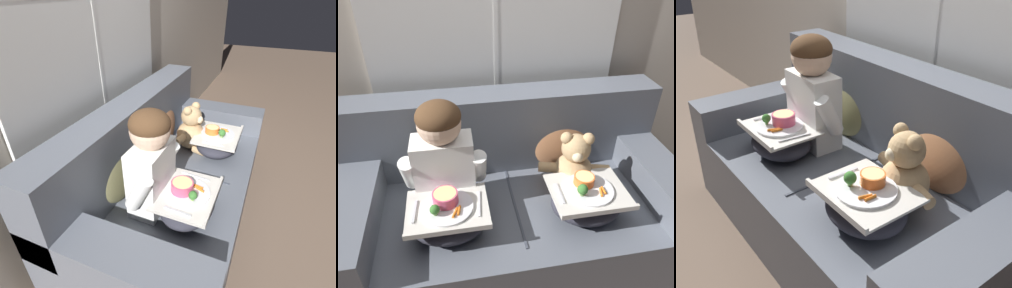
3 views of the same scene
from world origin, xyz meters
The scene contains 9 objects.
ground_plane centered at (0.00, 0.00, 0.00)m, with size 14.00×14.00×0.00m, color brown.
wall_back_with_window centered at (0.00, 0.59, 1.31)m, with size 8.00×0.08×2.60m.
couch centered at (0.00, 0.07, 0.32)m, with size 1.83×0.91×0.90m.
throw_pillow_behind_child centered at (-0.35, 0.27, 0.60)m, with size 0.38×0.18×0.39m.
throw_pillow_behind_teddy centered at (0.35, 0.27, 0.60)m, with size 0.39×0.19×0.40m.
child_figure centered at (-0.35, 0.04, 0.75)m, with size 0.43×0.21×0.60m.
teddy_bear centered at (0.35, 0.03, 0.57)m, with size 0.39×0.28×0.36m.
lap_tray_child centered at (-0.35, -0.17, 0.51)m, with size 0.38×0.30×0.22m.
lap_tray_teddy centered at (0.35, -0.17, 0.51)m, with size 0.38×0.32×0.23m.
Camera 1 is at (-1.37, -0.48, 1.53)m, focal length 28.00 mm.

